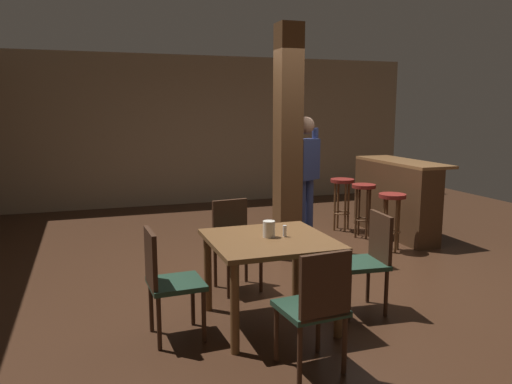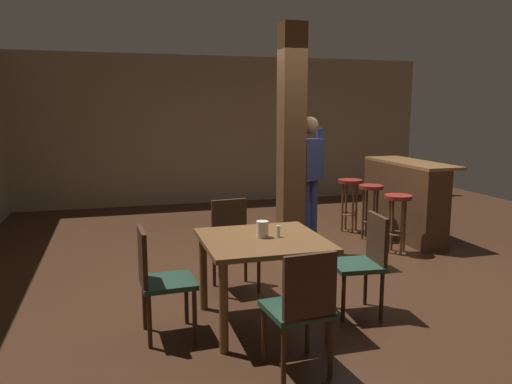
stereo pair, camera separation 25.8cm
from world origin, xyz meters
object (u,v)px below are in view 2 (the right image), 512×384
(dining_table, at_px, (263,251))
(chair_west, at_px, (158,276))
(chair_north, at_px, (233,239))
(salt_shaker, at_px, (278,231))
(bar_stool_mid, at_px, (371,199))
(bar_stool_far, at_px, (350,193))
(chair_south, at_px, (302,305))
(standing_person, at_px, (309,176))
(bar_stool_near, at_px, (398,210))
(bar_counter, at_px, (403,199))
(napkin_cup, at_px, (262,229))
(chair_east, at_px, (364,258))

(dining_table, height_order, chair_west, chair_west)
(chair_north, bearing_deg, salt_shaker, -79.37)
(bar_stool_mid, bearing_deg, bar_stool_far, 99.53)
(chair_south, relative_size, standing_person, 0.52)
(salt_shaker, distance_m, bar_stool_near, 2.64)
(bar_counter, bearing_deg, chair_west, -148.12)
(chair_north, height_order, bar_stool_far, chair_north)
(napkin_cup, bearing_deg, chair_east, -4.30)
(dining_table, height_order, napkin_cup, napkin_cup)
(salt_shaker, height_order, bar_stool_mid, salt_shaker)
(chair_west, relative_size, standing_person, 0.52)
(chair_east, relative_size, salt_shaker, 9.06)
(bar_stool_far, bearing_deg, bar_stool_mid, -80.47)
(chair_west, xyz_separation_m, chair_south, (0.88, -0.86, 0.00))
(bar_counter, bearing_deg, bar_stool_far, 138.04)
(dining_table, bearing_deg, standing_person, 57.75)
(chair_south, distance_m, salt_shaker, 0.94)
(salt_shaker, bearing_deg, napkin_cup, 166.49)
(chair_west, height_order, chair_south, same)
(chair_west, bearing_deg, chair_south, -44.35)
(chair_north, xyz_separation_m, bar_counter, (2.80, 1.32, 0.05))
(bar_counter, bearing_deg, bar_stool_near, -126.98)
(dining_table, bearing_deg, bar_counter, 39.01)
(chair_west, relative_size, chair_south, 1.00)
(chair_east, bearing_deg, standing_person, 83.42)
(chair_west, xyz_separation_m, napkin_cup, (0.88, 0.05, 0.31))
(chair_west, height_order, standing_person, standing_person)
(chair_south, xyz_separation_m, napkin_cup, (-0.00, 0.91, 0.31))
(dining_table, height_order, bar_counter, bar_counter)
(dining_table, height_order, bar_stool_far, bar_stool_far)
(bar_counter, height_order, bar_stool_near, bar_counter)
(bar_counter, xyz_separation_m, bar_stool_mid, (-0.50, 0.04, 0.01))
(chair_east, height_order, salt_shaker, chair_east)
(bar_stool_mid, bearing_deg, chair_west, -143.72)
(chair_west, bearing_deg, bar_stool_mid, 36.28)
(chair_south, distance_m, bar_stool_near, 3.31)
(bar_stool_near, bearing_deg, chair_north, -164.39)
(napkin_cup, bearing_deg, bar_stool_mid, 44.92)
(napkin_cup, height_order, bar_stool_near, napkin_cup)
(chair_east, distance_m, salt_shaker, 0.85)
(salt_shaker, relative_size, bar_stool_near, 0.13)
(bar_stool_mid, bearing_deg, standing_person, -157.43)
(chair_west, distance_m, salt_shaker, 1.05)
(chair_south, height_order, napkin_cup, chair_south)
(bar_stool_mid, bearing_deg, napkin_cup, -135.08)
(chair_south, bearing_deg, bar_stool_near, 47.52)
(standing_person, relative_size, bar_stool_near, 2.30)
(dining_table, distance_m, chair_north, 0.93)
(bar_stool_near, bearing_deg, chair_south, -132.48)
(chair_south, height_order, salt_shaker, chair_south)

